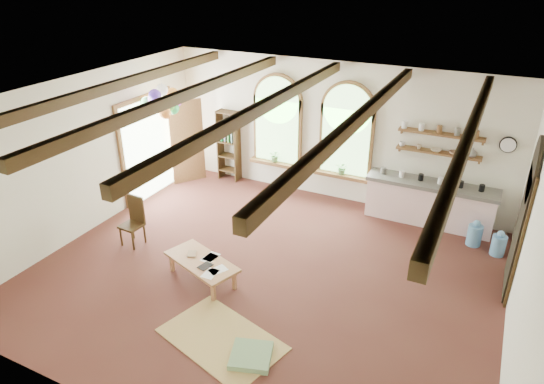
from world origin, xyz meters
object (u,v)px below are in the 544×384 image
Objects in this scene: coffee_table at (202,263)px; balloon_cluster at (163,101)px; kitchen_counter at (429,203)px; side_chair at (133,231)px.

coffee_table is 4.04m from balloon_cluster.
kitchen_counter is at bearing 13.75° from balloon_cluster.
coffee_table is at bearing -12.38° from side_chair.
kitchen_counter is 2.67× the size of side_chair.
side_chair is 0.86× the size of balloon_cluster.
side_chair is (-5.10, -3.46, -0.19)m from kitchen_counter.
balloon_cluster reaches higher than side_chair.
kitchen_counter reaches higher than coffee_table.
kitchen_counter is 6.16m from balloon_cluster.
coffee_table is 1.32× the size of balloon_cluster.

